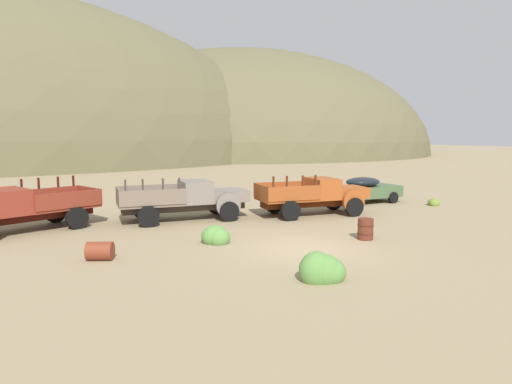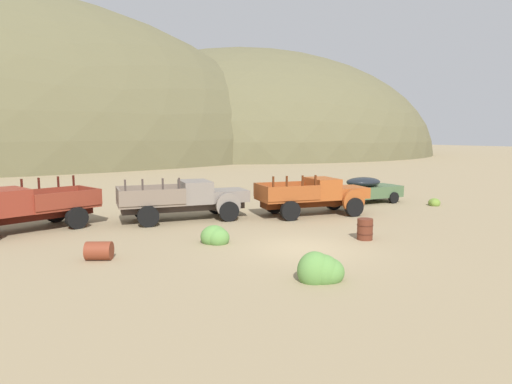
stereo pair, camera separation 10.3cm
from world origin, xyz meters
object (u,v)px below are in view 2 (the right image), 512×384
truck_rust_red (11,210)px  car_weathered_green (368,189)px  truck_oxide_orange (320,195)px  oil_drum_by_truck (365,229)px  oil_drum_tipped (99,251)px  truck_primer_gray (193,199)px

truck_rust_red → car_weathered_green: (19.07, -0.43, -0.19)m
car_weathered_green → truck_oxide_orange: bearing=-156.7°
truck_rust_red → oil_drum_by_truck: bearing=128.3°
truck_oxide_orange → oil_drum_tipped: (-11.48, -3.47, -0.69)m
truck_oxide_orange → truck_rust_red: bearing=179.4°
truck_rust_red → car_weathered_green: truck_rust_red is taller
truck_rust_red → oil_drum_by_truck: truck_rust_red is taller
truck_oxide_orange → car_weathered_green: (5.03, 1.99, -0.18)m
car_weathered_green → oil_drum_tipped: bearing=-160.0°
truck_rust_red → oil_drum_tipped: 6.47m
truck_oxide_orange → oil_drum_tipped: bearing=-153.9°
oil_drum_tipped → car_weathered_green: bearing=18.3°
truck_primer_gray → oil_drum_tipped: (-5.23, -5.29, -0.70)m
truck_primer_gray → oil_drum_tipped: size_ratio=6.29×
car_weathered_green → oil_drum_tipped: (-16.51, -5.47, -0.51)m
car_weathered_green → oil_drum_by_truck: (-6.83, -7.39, -0.40)m
truck_primer_gray → truck_oxide_orange: size_ratio=1.07×
truck_rust_red → car_weathered_green: bearing=159.6°
truck_rust_red → truck_oxide_orange: same height
truck_rust_red → oil_drum_tipped: bearing=94.3°
car_weathered_green → oil_drum_by_truck: car_weathered_green is taller
truck_oxide_orange → oil_drum_tipped: truck_oxide_orange is taller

